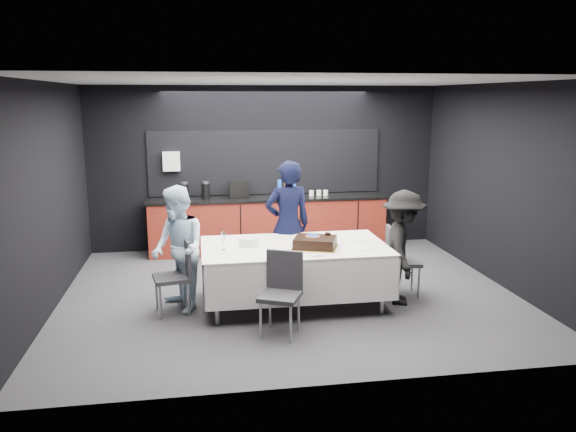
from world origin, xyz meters
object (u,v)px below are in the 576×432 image
object	(u,v)px
party_table	(294,256)
person_left	(178,249)
person_center	(288,225)
cake_assembly	(315,243)
champagne_flute	(223,237)
plate_stack	(248,241)
chair_left	(178,270)
person_right	(403,248)
chair_right	(398,256)
chair_near	(282,287)

from	to	relation	value
party_table	person_left	distance (m)	1.45
person_center	person_left	world-z (taller)	person_center
cake_assembly	champagne_flute	distance (m)	1.13
cake_assembly	champagne_flute	bearing A→B (deg)	175.56
cake_assembly	plate_stack	world-z (taller)	cake_assembly
party_table	chair_left	size ratio (longest dim) A/B	2.51
plate_stack	chair_left	size ratio (longest dim) A/B	0.27
person_left	champagne_flute	bearing A→B (deg)	55.03
cake_assembly	plate_stack	bearing A→B (deg)	162.94
cake_assembly	person_center	bearing A→B (deg)	103.21
plate_stack	person_right	size ratio (longest dim) A/B	0.17
chair_left	chair_right	size ratio (longest dim) A/B	1.00
champagne_flute	person_left	xyz separation A→B (m)	(-0.55, 0.11, -0.16)
party_table	plate_stack	distance (m)	0.61
champagne_flute	chair_near	world-z (taller)	champagne_flute
plate_stack	chair_right	size ratio (longest dim) A/B	0.27
chair_left	chair_near	size ratio (longest dim) A/B	1.00
chair_right	chair_near	size ratio (longest dim) A/B	1.00
party_table	person_right	bearing A→B (deg)	-6.64
person_center	person_left	size ratio (longest dim) A/B	1.14
chair_left	person_center	distance (m)	1.69
person_right	chair_left	bearing A→B (deg)	103.51
chair_right	person_center	world-z (taller)	person_center
party_table	chair_left	distance (m)	1.45
cake_assembly	person_left	world-z (taller)	person_left
cake_assembly	person_center	distance (m)	0.89
chair_right	party_table	bearing A→B (deg)	-174.62
cake_assembly	person_right	size ratio (longest dim) A/B	0.45
chair_left	person_left	size ratio (longest dim) A/B	0.59
chair_left	party_table	bearing A→B (deg)	1.84
plate_stack	champagne_flute	world-z (taller)	champagne_flute
chair_left	chair_near	bearing A→B (deg)	-34.37
chair_near	person_left	size ratio (longest dim) A/B	0.59
chair_right	person_center	distance (m)	1.54
chair_right	person_center	size ratio (longest dim) A/B	0.52
chair_right	plate_stack	bearing A→B (deg)	-178.51
party_table	person_left	size ratio (longest dim) A/B	1.49
chair_near	person_center	distance (m)	1.61
chair_near	person_left	world-z (taller)	person_left
chair_left	person_center	size ratio (longest dim) A/B	0.52
plate_stack	chair_right	xyz separation A→B (m)	(1.99, 0.05, -0.30)
party_table	chair_near	world-z (taller)	chair_near
plate_stack	chair_left	world-z (taller)	chair_left
chair_left	chair_right	bearing A→B (deg)	3.59
chair_left	chair_right	xyz separation A→B (m)	(2.87, 0.18, 0.00)
chair_left	chair_near	world-z (taller)	same
party_table	person_center	bearing A→B (deg)	87.63
champagne_flute	chair_left	size ratio (longest dim) A/B	0.24
chair_right	person_right	bearing A→B (deg)	-99.60
party_table	plate_stack	size ratio (longest dim) A/B	9.46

